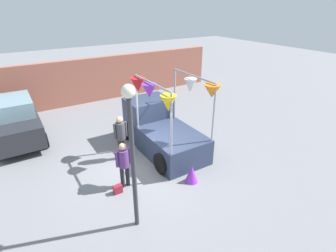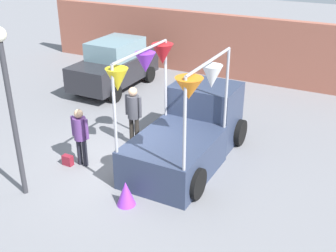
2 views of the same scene
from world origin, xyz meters
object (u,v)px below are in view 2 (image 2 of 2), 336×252
at_px(person_customer, 80,132).
at_px(street_lamp, 8,91).
at_px(handbag, 68,160).
at_px(folded_kite_bundle_violet, 126,193).
at_px(person_vendor, 133,110).
at_px(parked_car, 115,64).
at_px(vendor_truck, 190,127).

relative_size(person_customer, street_lamp, 0.40).
relative_size(person_customer, handbag, 5.74).
height_order(handbag, folded_kite_bundle_violet, folded_kite_bundle_violet).
relative_size(person_customer, person_vendor, 0.91).
bearing_deg(parked_car, person_vendor, -49.63).
relative_size(parked_car, folded_kite_bundle_violet, 6.67).
height_order(vendor_truck, handbag, vendor_truck).
distance_m(vendor_truck, handbag, 3.39).
distance_m(vendor_truck, person_vendor, 1.75).
distance_m(vendor_truck, person_customer, 2.91).
bearing_deg(person_vendor, vendor_truck, 2.93).
relative_size(parked_car, street_lamp, 1.01).
relative_size(vendor_truck, folded_kite_bundle_violet, 6.85).
bearing_deg(street_lamp, folded_kite_bundle_violet, 16.68).
distance_m(street_lamp, folded_kite_bundle_violet, 3.39).
height_order(vendor_truck, street_lamp, street_lamp).
distance_m(person_customer, handbag, 0.92).
xyz_separation_m(person_vendor, street_lamp, (-1.00, -3.34, 1.51)).
bearing_deg(parked_car, person_customer, -64.23).
bearing_deg(person_customer, person_vendor, 69.96).
bearing_deg(vendor_truck, folded_kite_bundle_violet, -97.06).
bearing_deg(person_customer, folded_kite_bundle_violet, -26.02).
relative_size(person_vendor, street_lamp, 0.45).
xyz_separation_m(vendor_truck, folded_kite_bundle_violet, (-0.34, -2.71, -0.59)).
relative_size(street_lamp, folded_kite_bundle_violet, 6.61).
height_order(vendor_truck, person_vendor, vendor_truck).
height_order(vendor_truck, folded_kite_bundle_violet, vendor_truck).
relative_size(person_vendor, handbag, 6.32).
relative_size(person_customer, folded_kite_bundle_violet, 2.68).
bearing_deg(folded_kite_bundle_violet, handbag, 161.73).
relative_size(vendor_truck, person_customer, 2.56).
distance_m(person_customer, folded_kite_bundle_violet, 2.32).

